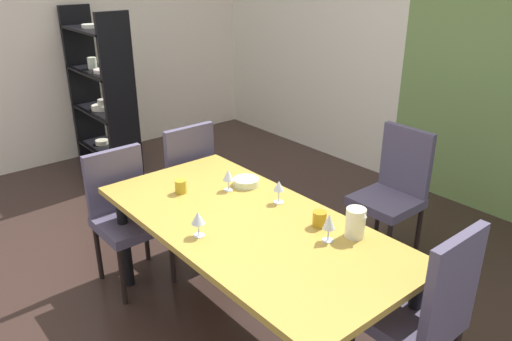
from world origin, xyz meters
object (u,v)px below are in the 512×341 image
(wine_glass_north, at_px, (198,219))
(cup_left, at_px, (181,186))
(serving_bowl_east, at_px, (246,182))
(chair_left_near, at_px, (125,210))
(chair_right_far, at_px, (425,310))
(wine_glass_right, at_px, (228,176))
(dining_table, at_px, (249,233))
(wine_glass_near_shelf, at_px, (329,222))
(chair_head_far, at_px, (394,188))
(wine_glass_corner, at_px, (279,187))
(cup_center, at_px, (319,219))
(chair_left_far, at_px, (200,184))
(display_shelf, at_px, (101,92))
(pitcher_west, at_px, (355,223))

(wine_glass_north, height_order, cup_left, wine_glass_north)
(serving_bowl_east, height_order, cup_left, cup_left)
(chair_left_near, height_order, cup_left, chair_left_near)
(chair_right_far, xyz_separation_m, wine_glass_right, (-1.39, -0.15, 0.29))
(dining_table, height_order, chair_right_far, chair_right_far)
(chair_right_far, height_order, cup_left, chair_right_far)
(wine_glass_near_shelf, bearing_deg, wine_glass_right, -178.16)
(serving_bowl_east, bearing_deg, wine_glass_near_shelf, -7.41)
(chair_head_far, xyz_separation_m, wine_glass_corner, (-0.09, -1.10, 0.30))
(chair_left_near, bearing_deg, cup_center, 114.66)
(dining_table, relative_size, wine_glass_near_shelf, 12.24)
(cup_center, bearing_deg, chair_head_far, 103.85)
(dining_table, distance_m, chair_left_far, 1.04)
(chair_right_far, relative_size, serving_bowl_east, 5.93)
(dining_table, height_order, display_shelf, display_shelf)
(chair_left_near, relative_size, wine_glass_corner, 6.42)
(cup_left, bearing_deg, wine_glass_right, 57.21)
(wine_glass_right, height_order, wine_glass_near_shelf, wine_glass_near_shelf)
(chair_head_far, height_order, cup_left, chair_head_far)
(chair_left_far, distance_m, display_shelf, 2.08)
(serving_bowl_east, height_order, pitcher_west, pitcher_west)
(chair_left_near, distance_m, wine_glass_right, 0.81)
(chair_right_far, relative_size, cup_left, 11.93)
(chair_left_far, relative_size, wine_glass_near_shelf, 6.08)
(chair_head_far, xyz_separation_m, cup_center, (0.28, -1.12, 0.24))
(chair_right_far, distance_m, pitcher_west, 0.55)
(wine_glass_near_shelf, bearing_deg, serving_bowl_east, 172.59)
(chair_right_far, bearing_deg, chair_left_near, 107.65)
(chair_head_far, xyz_separation_m, wine_glass_north, (-0.07, -1.70, 0.30))
(chair_right_far, xyz_separation_m, cup_center, (-0.69, -0.04, 0.23))
(serving_bowl_east, bearing_deg, chair_head_far, 69.11)
(wine_glass_near_shelf, xyz_separation_m, cup_center, (-0.14, 0.08, -0.07))
(cup_center, bearing_deg, chair_left_near, -155.34)
(dining_table, bearing_deg, cup_center, 42.44)
(wine_glass_right, relative_size, wine_glass_north, 0.99)
(chair_left_far, xyz_separation_m, chair_left_near, (0.00, -0.62, -0.01))
(cup_left, bearing_deg, chair_left_near, -151.39)
(chair_left_near, distance_m, serving_bowl_east, 0.88)
(chair_head_far, height_order, pitcher_west, chair_head_far)
(chair_left_near, relative_size, cup_left, 10.94)
(dining_table, relative_size, wine_glass_north, 13.66)
(wine_glass_north, xyz_separation_m, serving_bowl_east, (-0.35, 0.61, -0.08))
(wine_glass_right, distance_m, serving_bowl_east, 0.16)
(wine_glass_corner, bearing_deg, chair_right_far, 0.90)
(chair_head_far, xyz_separation_m, chair_left_near, (-1.00, -1.71, -0.02))
(chair_right_far, bearing_deg, chair_left_far, 90.00)
(wine_glass_corner, height_order, cup_center, wine_glass_corner)
(wine_glass_corner, distance_m, cup_left, 0.65)
(serving_bowl_east, bearing_deg, cup_center, -2.24)
(chair_left_far, bearing_deg, chair_right_far, 90.00)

